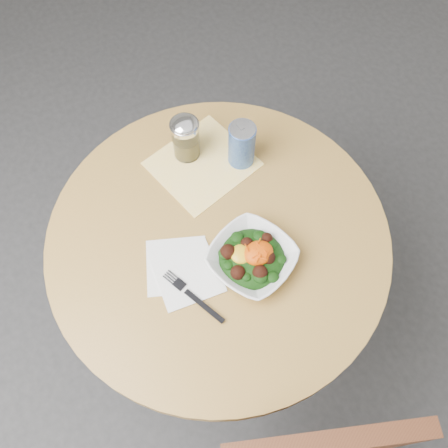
# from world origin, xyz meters

# --- Properties ---
(ground) EXTENTS (6.00, 6.00, 0.00)m
(ground) POSITION_xyz_m (0.00, 0.00, 0.00)
(ground) COLOR #2C2C2E
(ground) RESTS_ON ground
(table) EXTENTS (0.90, 0.90, 0.75)m
(table) POSITION_xyz_m (0.00, 0.00, 0.55)
(table) COLOR black
(table) RESTS_ON ground
(cloth_napkin) EXTENTS (0.31, 0.29, 0.00)m
(cloth_napkin) POSITION_xyz_m (0.07, 0.22, 0.75)
(cloth_napkin) COLOR yellow
(cloth_napkin) RESTS_ON table
(paper_napkins) EXTENTS (0.20, 0.22, 0.00)m
(paper_napkins) POSITION_xyz_m (-0.12, -0.04, 0.75)
(paper_napkins) COLOR white
(paper_napkins) RESTS_ON table
(salad_bowl) EXTENTS (0.27, 0.27, 0.08)m
(salad_bowl) POSITION_xyz_m (0.04, -0.11, 0.78)
(salad_bowl) COLOR silver
(salad_bowl) RESTS_ON table
(fork) EXTENTS (0.09, 0.19, 0.00)m
(fork) POSITION_xyz_m (-0.13, -0.11, 0.76)
(fork) COLOR black
(fork) RESTS_ON table
(spice_shaker) EXTENTS (0.08, 0.08, 0.14)m
(spice_shaker) POSITION_xyz_m (0.05, 0.27, 0.82)
(spice_shaker) COLOR silver
(spice_shaker) RESTS_ON table
(beverage_can) EXTENTS (0.07, 0.07, 0.14)m
(beverage_can) POSITION_xyz_m (0.17, 0.18, 0.82)
(beverage_can) COLOR navy
(beverage_can) RESTS_ON table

